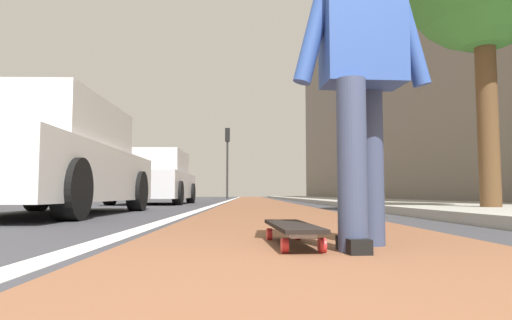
{
  "coord_description": "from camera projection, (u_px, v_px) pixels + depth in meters",
  "views": [
    {
      "loc": [
        -0.81,
        0.34,
        0.27
      ],
      "look_at": [
        9.27,
        0.16,
        1.04
      ],
      "focal_mm": 31.71,
      "sensor_mm": 36.0,
      "label": 1
    }
  ],
  "objects": [
    {
      "name": "skateboard",
      "position": [
        292.0,
        228.0,
        2.38
      ],
      "size": [
        0.85,
        0.26,
        0.11
      ],
      "color": "red",
      "rests_on": "ground"
    },
    {
      "name": "sidewalk_curb",
      "position": [
        333.0,
        200.0,
        18.8
      ],
      "size": [
        52.0,
        3.2,
        0.11
      ],
      "primitive_type": "cube",
      "color": "#9E9B93",
      "rests_on": "ground"
    },
    {
      "name": "skater_person",
      "position": [
        362.0,
        63.0,
        2.3
      ],
      "size": [
        0.48,
        0.72,
        1.64
      ],
      "color": "#384260",
      "rests_on": "ground"
    },
    {
      "name": "traffic_light",
      "position": [
        227.0,
        150.0,
        26.9
      ],
      "size": [
        0.33,
        0.28,
        4.22
      ],
      "color": "#2D2D2D",
      "rests_on": "ground"
    },
    {
      "name": "bike_lane_paint",
      "position": [
        254.0,
        199.0,
        24.72
      ],
      "size": [
        56.0,
        2.04,
        0.0
      ],
      "primitive_type": "cube",
      "color": "brown",
      "rests_on": "ground"
    },
    {
      "name": "parked_car_mid",
      "position": [
        154.0,
        179.0,
        12.6
      ],
      "size": [
        4.12,
        1.92,
        1.46
      ],
      "color": "silver",
      "rests_on": "ground"
    },
    {
      "name": "building_facade",
      "position": [
        367.0,
        72.0,
        23.33
      ],
      "size": [
        40.0,
        1.2,
        13.18
      ],
      "primitive_type": "cube",
      "color": "gray",
      "rests_on": "ground"
    },
    {
      "name": "lane_stripe_white",
      "position": [
        230.0,
        200.0,
        20.71
      ],
      "size": [
        52.0,
        0.16,
        0.01
      ],
      "primitive_type": "cube",
      "color": "silver",
      "rests_on": "ground"
    },
    {
      "name": "parked_car_near",
      "position": [
        50.0,
        161.0,
        5.95
      ],
      "size": [
        4.49,
        1.86,
        1.48
      ],
      "color": "silver",
      "rests_on": "ground"
    },
    {
      "name": "ground_plane",
      "position": [
        262.0,
        206.0,
        10.76
      ],
      "size": [
        80.0,
        80.0,
        0.0
      ],
      "primitive_type": "plane",
      "color": "#38383D"
    }
  ]
}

